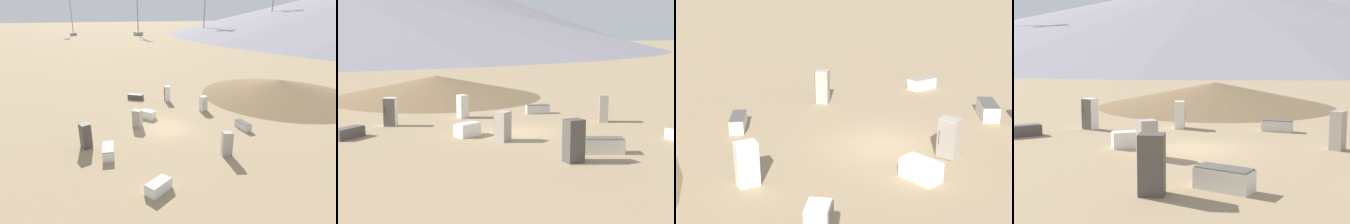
% 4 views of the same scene
% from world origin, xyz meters
% --- Properties ---
extents(ground_plane, '(1000.00, 1000.00, 0.00)m').
position_xyz_m(ground_plane, '(0.00, 0.00, 0.00)').
color(ground_plane, '#9E8460').
extents(discarded_fridge_2, '(1.60, 1.28, 0.74)m').
position_xyz_m(discarded_fridge_2, '(-3.13, -0.01, 0.37)').
color(discarded_fridge_2, white).
rests_on(discarded_fridge_2, ground_plane).
extents(discarded_fridge_4, '(1.15, 1.71, 0.64)m').
position_xyz_m(discarded_fridge_4, '(7.00, -5.58, 0.32)').
color(discarded_fridge_4, white).
rests_on(discarded_fridge_4, ground_plane).
extents(discarded_fridge_5, '(1.76, 1.00, 0.64)m').
position_xyz_m(discarded_fridge_5, '(4.03, 5.35, 0.32)').
color(discarded_fridge_5, silver).
rests_on(discarded_fridge_5, ground_plane).
extents(discarded_fridge_6, '(2.04, 1.49, 0.74)m').
position_xyz_m(discarded_fridge_6, '(1.59, -6.20, 0.37)').
color(discarded_fridge_6, silver).
rests_on(discarded_fridge_6, ground_plane).
extents(discarded_fridge_7, '(0.82, 0.86, 1.76)m').
position_xyz_m(discarded_fridge_7, '(6.38, 0.65, 0.88)').
color(discarded_fridge_7, '#A89E93').
rests_on(discarded_fridge_7, ground_plane).
extents(discarded_fridge_8, '(0.97, 0.95, 1.57)m').
position_xyz_m(discarded_fridge_8, '(-1.81, -1.91, 0.79)').
color(discarded_fridge_8, '#A89E93').
rests_on(discarded_fridge_8, ground_plane).
extents(discarded_fridge_9, '(0.70, 0.80, 1.57)m').
position_xyz_m(discarded_fridge_9, '(-1.49, 5.77, 0.78)').
color(discarded_fridge_9, silver).
rests_on(discarded_fridge_9, ground_plane).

